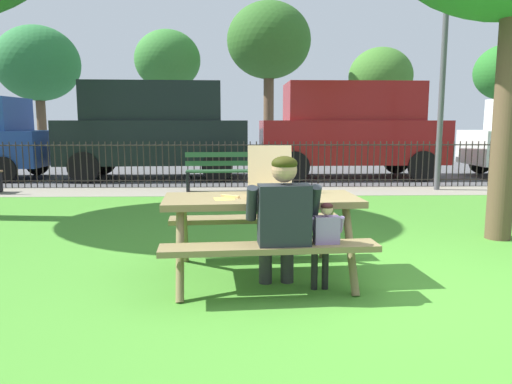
{
  "coord_description": "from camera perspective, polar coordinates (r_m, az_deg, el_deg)",
  "views": [
    {
      "loc": [
        -1.3,
        -3.97,
        1.46
      ],
      "look_at": [
        -1.17,
        0.91,
        0.75
      ],
      "focal_mm": 33.85,
      "sensor_mm": 36.0,
      "label": 1
    }
  ],
  "objects": [
    {
      "name": "parked_car_right",
      "position": [
        12.99,
        11.13,
        7.43
      ],
      "size": [
        4.74,
        2.14,
        2.46
      ],
      "color": "maroon",
      "rests_on": "ground"
    },
    {
      "name": "child_at_table",
      "position": [
        4.11,
        8.08,
        -5.4
      ],
      "size": [
        0.3,
        0.3,
        0.81
      ],
      "color": "black",
      "rests_on": "ground"
    },
    {
      "name": "street_asphalt",
      "position": [
        14.65,
        3.49,
        2.5
      ],
      "size": [
        28.0,
        7.29,
        0.01
      ],
      "primitive_type": "cube",
      "color": "#515154"
    },
    {
      "name": "far_tree_midright",
      "position": [
        20.7,
        14.5,
        13.0
      ],
      "size": [
        2.56,
        2.56,
        4.45
      ],
      "color": "brown",
      "rests_on": "ground"
    },
    {
      "name": "park_bench_center",
      "position": [
        10.09,
        -3.75,
        2.31
      ],
      "size": [
        1.62,
        0.54,
        0.85
      ],
      "color": "#2C5733",
      "rests_on": "ground"
    },
    {
      "name": "far_tree_left",
      "position": [
        21.54,
        -24.36,
        13.6
      ],
      "size": [
        3.25,
        3.25,
        5.22
      ],
      "color": "brown",
      "rests_on": "ground"
    },
    {
      "name": "ground",
      "position": [
        5.76,
        11.58,
        -6.68
      ],
      "size": [
        28.0,
        10.9,
        0.02
      ],
      "primitive_type": "cube",
      "color": "#458B2C"
    },
    {
      "name": "picnic_table_foreground",
      "position": [
        4.52,
        0.64,
        -2.74
      ],
      "size": [
        1.91,
        1.61,
        0.79
      ],
      "color": "olive",
      "rests_on": "ground"
    },
    {
      "name": "far_tree_midleft",
      "position": [
        20.21,
        -10.4,
        14.96
      ],
      "size": [
        2.61,
        2.61,
        5.09
      ],
      "color": "brown",
      "rests_on": "ground"
    },
    {
      "name": "parked_car_center",
      "position": [
        12.88,
        -11.85,
        7.4
      ],
      "size": [
        4.8,
        2.29,
        2.46
      ],
      "color": "black",
      "rests_on": "ground"
    },
    {
      "name": "lamp_post_walkway",
      "position": [
        11.16,
        21.2,
        12.77
      ],
      "size": [
        0.28,
        0.28,
        3.99
      ],
      "color": "#4C4C51",
      "rests_on": "ground"
    },
    {
      "name": "iron_fence_streetside",
      "position": [
        10.99,
        5.2,
        3.35
      ],
      "size": [
        23.78,
        0.03,
        1.03
      ],
      "color": "#2D2823",
      "rests_on": "ground"
    },
    {
      "name": "pizza_box_open",
      "position": [
        4.55,
        1.72,
        0.67
      ],
      "size": [
        0.43,
        0.51,
        0.46
      ],
      "color": "tan",
      "rests_on": "picnic_table_foreground"
    },
    {
      "name": "adult_at_table",
      "position": [
        4.03,
        3.12,
        -3.22
      ],
      "size": [
        0.62,
        0.61,
        1.19
      ],
      "color": "#2C2C2C",
      "rests_on": "ground"
    },
    {
      "name": "far_tree_right",
      "position": [
        22.66,
        27.41,
        12.35
      ],
      "size": [
        2.5,
        2.5,
        4.6
      ],
      "color": "brown",
      "rests_on": "ground"
    },
    {
      "name": "pizza_slice_on_table",
      "position": [
        4.4,
        -3.6,
        -0.67
      ],
      "size": [
        0.27,
        0.27,
        0.02
      ],
      "color": "yellow",
      "rests_on": "picnic_table_foreground"
    },
    {
      "name": "cobblestone_walkway",
      "position": [
        10.36,
        5.62,
        0.1
      ],
      "size": [
        28.0,
        1.4,
        0.01
      ],
      "primitive_type": "cube",
      "color": "gray"
    },
    {
      "name": "far_tree_center",
      "position": [
        20.12,
        1.53,
        17.32
      ],
      "size": [
        3.34,
        3.34,
        6.19
      ],
      "color": "brown",
      "rests_on": "ground"
    }
  ]
}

